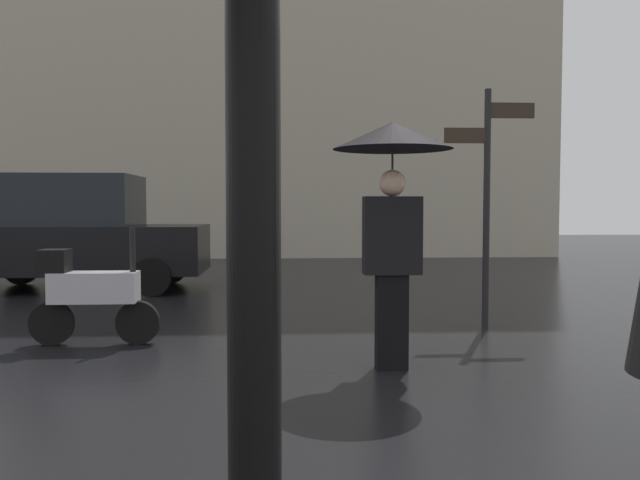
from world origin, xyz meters
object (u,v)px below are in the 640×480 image
at_px(parked_car_left, 77,233).
at_px(street_signpost, 487,183).
at_px(parked_scooter, 90,293).
at_px(pedestrian_with_umbrella, 392,177).

height_order(parked_car_left, street_signpost, street_signpost).
bearing_deg(parked_scooter, street_signpost, 2.11).
relative_size(pedestrian_with_umbrella, parked_car_left, 0.52).
xyz_separation_m(pedestrian_with_umbrella, parked_scooter, (-3.00, 1.19, -1.17)).
relative_size(parked_car_left, street_signpost, 1.50).
bearing_deg(street_signpost, parked_scooter, -170.92).
bearing_deg(street_signpost, parked_car_left, 147.53).
distance_m(parked_scooter, parked_car_left, 4.83).
height_order(parked_scooter, street_signpost, street_signpost).
xyz_separation_m(pedestrian_with_umbrella, parked_car_left, (-4.56, 5.74, -0.72)).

